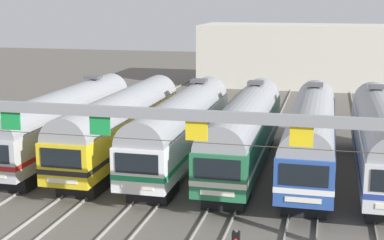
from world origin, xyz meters
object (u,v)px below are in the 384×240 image
Objects in this scene: commuter_train_white at (182,126)px; commuter_train_silver at (381,136)px; commuter_train_yellow at (122,123)px; catenary_gantry at (147,135)px; commuter_train_green at (245,129)px; commuter_train_blue at (311,133)px; commuter_train_stainless at (65,120)px.

commuter_train_white is 12.38m from commuter_train_silver.
commuter_train_yellow is at bearing -179.94° from commuter_train_white.
commuter_train_yellow is at bearing -179.98° from commuter_train_silver.
catenary_gantry is (-10.32, -13.50, 2.66)m from commuter_train_silver.
catenary_gantry is (-2.06, -13.50, 2.66)m from commuter_train_green.
commuter_train_white is 13.91m from catenary_gantry.
commuter_train_white and commuter_train_blue have the same top height.
commuter_train_white is 8.25m from commuter_train_blue.
commuter_train_white is (4.13, 0.00, 0.00)m from commuter_train_yellow.
commuter_train_green is at bearing 0.03° from commuter_train_yellow.
commuter_train_silver is at bearing 0.02° from commuter_train_yellow.
commuter_train_stainless is 1.00× the size of commuter_train_green.
commuter_train_silver is at bearing 52.61° from catenary_gantry.
commuter_train_silver is (12.38, 0.00, 0.00)m from commuter_train_white.
commuter_train_yellow is 15.08m from catenary_gantry.
commuter_train_blue is at bearing 0.00° from commuter_train_stainless.
commuter_train_yellow is at bearing 114.64° from catenary_gantry.
commuter_train_green is 1.00× the size of commuter_train_silver.
commuter_train_stainless is 1.00× the size of commuter_train_yellow.
commuter_train_stainless reaches higher than commuter_train_yellow.
commuter_train_blue is at bearing 0.00° from commuter_train_white.
commuter_train_stainless and commuter_train_blue have the same top height.
commuter_train_stainless is 1.00× the size of commuter_train_white.
commuter_train_yellow is 1.00× the size of commuter_train_blue.
catenary_gantry reaches higher than commuter_train_stainless.
commuter_train_yellow is 0.70× the size of catenary_gantry.
catenary_gantry is at bearing -52.61° from commuter_train_stainless.
commuter_train_yellow is at bearing -179.97° from commuter_train_green.
commuter_train_silver is (8.25, 0.00, 0.00)m from commuter_train_green.
commuter_train_blue is at bearing 65.37° from catenary_gantry.
commuter_train_green is at bearing 180.00° from commuter_train_silver.
commuter_train_green is at bearing 0.00° from commuter_train_stainless.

